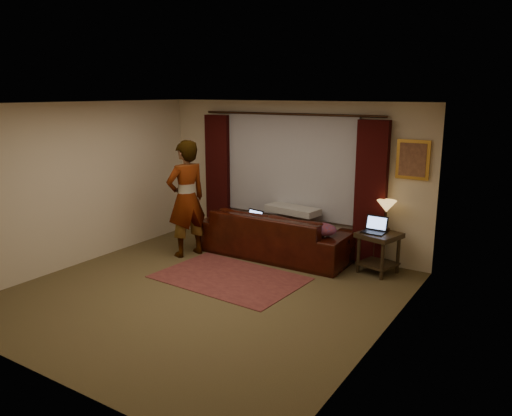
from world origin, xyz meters
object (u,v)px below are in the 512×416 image
at_px(sofa, 275,225).
at_px(laptop_sofa, 250,218).
at_px(laptop_table, 374,225).
at_px(person, 186,199).
at_px(tiffany_lamp, 386,216).
at_px(end_table, 378,253).

xyz_separation_m(sofa, laptop_sofa, (-0.36, -0.21, 0.12)).
distance_m(sofa, laptop_sofa, 0.44).
bearing_deg(laptop_table, person, -161.96).
xyz_separation_m(sofa, tiffany_lamp, (1.81, 0.29, 0.35)).
relative_size(laptop_sofa, tiffany_lamp, 0.76).
height_order(laptop_sofa, tiffany_lamp, tiffany_lamp).
relative_size(laptop_sofa, person, 0.18).
bearing_deg(tiffany_lamp, end_table, -100.56).
distance_m(sofa, laptop_table, 1.72).
bearing_deg(person, sofa, 140.30).
height_order(laptop_sofa, person, person).
relative_size(sofa, laptop_sofa, 7.25).
bearing_deg(person, tiffany_lamp, 127.98).
relative_size(end_table, tiffany_lamp, 1.34).
bearing_deg(sofa, end_table, -176.49).
xyz_separation_m(laptop_sofa, person, (-0.92, -0.57, 0.34)).
height_order(end_table, laptop_table, laptop_table).
bearing_deg(laptop_table, laptop_sofa, -170.11).
relative_size(tiffany_lamp, person, 0.24).
distance_m(laptop_sofa, tiffany_lamp, 2.24).
height_order(sofa, person, person).
bearing_deg(person, end_table, 125.31).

